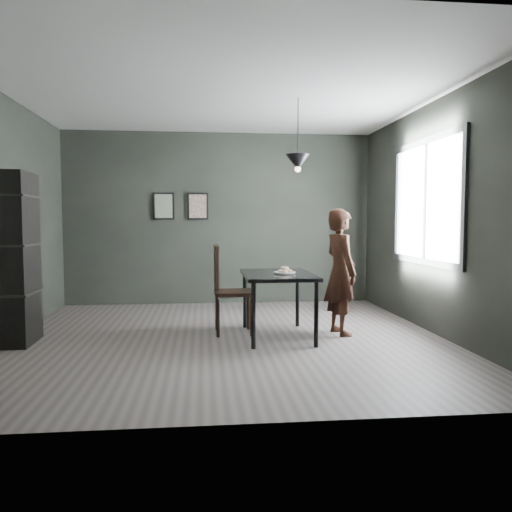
{
  "coord_description": "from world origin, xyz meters",
  "views": [
    {
      "loc": [
        -0.26,
        -5.74,
        1.36
      ],
      "look_at": [
        0.35,
        0.05,
        0.95
      ],
      "focal_mm": 35.0,
      "sensor_mm": 36.0,
      "label": 1
    }
  ],
  "objects": [
    {
      "name": "donut_pile",
      "position": [
        0.67,
        -0.07,
        0.79
      ],
      "size": [
        0.16,
        0.17,
        0.08
      ],
      "rotation": [
        0.0,
        0.0,
        0.0
      ],
      "color": "#F6E3BF",
      "rests_on": "white_plate"
    },
    {
      "name": "white_plate",
      "position": [
        0.67,
        -0.07,
        0.76
      ],
      "size": [
        0.23,
        0.23,
        0.01
      ],
      "primitive_type": "cylinder",
      "color": "white",
      "rests_on": "cafe_table"
    },
    {
      "name": "ground",
      "position": [
        0.0,
        0.0,
        0.0
      ],
      "size": [
        5.0,
        5.0,
        0.0
      ],
      "primitive_type": "plane",
      "color": "#3C3734",
      "rests_on": "ground"
    },
    {
      "name": "cafe_table",
      "position": [
        0.6,
        0.0,
        0.67
      ],
      "size": [
        0.8,
        1.2,
        0.75
      ],
      "color": "black",
      "rests_on": "ground"
    },
    {
      "name": "woman",
      "position": [
        1.37,
        0.05,
        0.75
      ],
      "size": [
        0.47,
        0.61,
        1.51
      ],
      "primitive_type": "imported",
      "rotation": [
        0.0,
        0.0,
        1.77
      ],
      "color": "black",
      "rests_on": "ground"
    },
    {
      "name": "wood_chair",
      "position": [
        0.0,
        0.23,
        0.61
      ],
      "size": [
        0.46,
        0.46,
        1.07
      ],
      "rotation": [
        0.0,
        0.0,
        0.01
      ],
      "color": "black",
      "rests_on": "ground"
    },
    {
      "name": "shelf_unit",
      "position": [
        -2.32,
        -0.02,
        0.95
      ],
      "size": [
        0.37,
        0.64,
        1.89
      ],
      "primitive_type": "cube",
      "rotation": [
        0.0,
        0.0,
        0.03
      ],
      "color": "black",
      "rests_on": "ground"
    },
    {
      "name": "framed_print_left",
      "position": [
        -0.9,
        2.47,
        1.6
      ],
      "size": [
        0.34,
        0.04,
        0.44
      ],
      "color": "black",
      "rests_on": "ground"
    },
    {
      "name": "framed_print_right",
      "position": [
        -0.35,
        2.47,
        1.6
      ],
      "size": [
        0.34,
        0.04,
        0.44
      ],
      "color": "black",
      "rests_on": "ground"
    },
    {
      "name": "back_wall",
      "position": [
        0.0,
        2.5,
        1.4
      ],
      "size": [
        5.0,
        0.1,
        2.8
      ],
      "primitive_type": "cube",
      "color": "black",
      "rests_on": "ground"
    },
    {
      "name": "ceiling",
      "position": [
        0.0,
        0.0,
        2.8
      ],
      "size": [
        5.0,
        5.0,
        0.02
      ],
      "color": "silver",
      "rests_on": "ground"
    },
    {
      "name": "window_assembly",
      "position": [
        2.47,
        0.2,
        1.6
      ],
      "size": [
        0.04,
        1.96,
        1.56
      ],
      "color": "white",
      "rests_on": "ground"
    },
    {
      "name": "pendant_lamp",
      "position": [
        0.85,
        0.1,
        2.05
      ],
      "size": [
        0.28,
        0.28,
        0.86
      ],
      "color": "black",
      "rests_on": "ground"
    }
  ]
}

